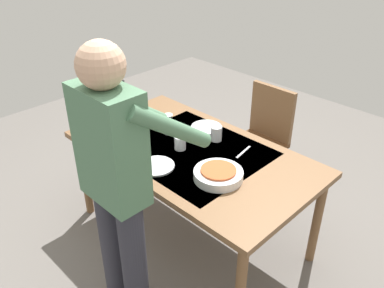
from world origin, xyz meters
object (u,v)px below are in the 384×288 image
Objects in this scene: wine_glass_left at (168,121)px; dinner_plate_near at (206,127)px; water_cup_near_right at (180,143)px; dining_table at (192,159)px; water_cup_near_left at (82,125)px; chair_near at (263,134)px; water_cup_far_left at (216,133)px; serving_bowl_pasta at (218,174)px; person_server at (118,182)px; wine_bottle at (125,103)px; dinner_plate_far at (156,166)px; wine_glass_right at (140,107)px.

dinner_plate_near is at bearing -118.60° from wine_glass_left.
wine_glass_left is 1.60× the size of water_cup_near_right.
water_cup_near_left is at bearing 26.21° from dining_table.
dinner_plate_near is (0.13, 0.55, 0.22)m from chair_near.
water_cup_far_left is at bearing -95.28° from dining_table.
water_cup_near_right is at bearing -10.85° from serving_bowl_pasta.
person_server is 5.71× the size of wine_bottle.
water_cup_near_left reaches higher than dinner_plate_far.
dinner_plate_far is (0.36, 0.18, -0.03)m from serving_bowl_pasta.
wine_glass_right is (0.61, -0.05, 0.17)m from dining_table.
person_server is 16.05× the size of water_cup_far_left.
dinner_plate_near is (0.15, -0.30, 0.07)m from dining_table.
wine_glass_right reaches higher than dinner_plate_far.
person_server is at bearing 159.29° from water_cup_near_left.
dining_table is 7.36× the size of dinner_plate_far.
dining_table is 16.08× the size of water_cup_far_left.
person_server reaches higher than dinner_plate_far.
serving_bowl_pasta is at bearing 170.04° from wine_glass_right.
chair_near is 3.96× the size of dinner_plate_far.
wine_glass_right is at bearing -9.96° from serving_bowl_pasta.
chair_near is 1.07m from serving_bowl_pasta.
water_cup_near_right is (-0.67, 0.04, -0.06)m from wine_bottle.
person_server is (-0.22, 1.60, 0.43)m from chair_near.
wine_glass_left reaches higher than dining_table.
chair_near is 3.03× the size of serving_bowl_pasta.
dining_table is 0.38m from serving_bowl_pasta.
water_cup_near_left is at bearing 48.03° from dinner_plate_near.
water_cup_far_left is 0.46× the size of dinner_plate_near.
water_cup_near_left is at bearing 69.98° from wine_glass_right.
water_cup_near_left is at bearing -20.71° from person_server.
water_cup_near_left is at bearing 25.79° from water_cup_near_right.
person_server is 1.20m from wine_bottle.
wine_glass_left is (0.27, 0.81, 0.32)m from chair_near.
water_cup_near_right reaches higher than serving_bowl_pasta.
wine_glass_left is at bearing -15.09° from serving_bowl_pasta.
wine_bottle is 2.70× the size of water_cup_near_left.
serving_bowl_pasta is at bearing 133.45° from water_cup_far_left.
chair_near is 0.61m from dinner_plate_near.
wine_glass_left is 1.43× the size of water_cup_far_left.
dinner_plate_far is (0.02, 0.30, 0.07)m from dining_table.
wine_glass_left is at bearing 29.03° from water_cup_far_left.
wine_glass_right is 0.65m from water_cup_far_left.
water_cup_near_left reaches higher than dinner_plate_near.
water_cup_near_left is 0.37× the size of serving_bowl_pasta.
water_cup_near_left is at bearing 12.87° from serving_bowl_pasta.
dinner_plate_far is at bearing 149.50° from wine_glass_right.
water_cup_near_left reaches higher than serving_bowl_pasta.
chair_near is at bearing -89.00° from dining_table.
person_server is at bearing 117.21° from dinner_plate_far.
chair_near is 6.03× the size of wine_glass_left.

